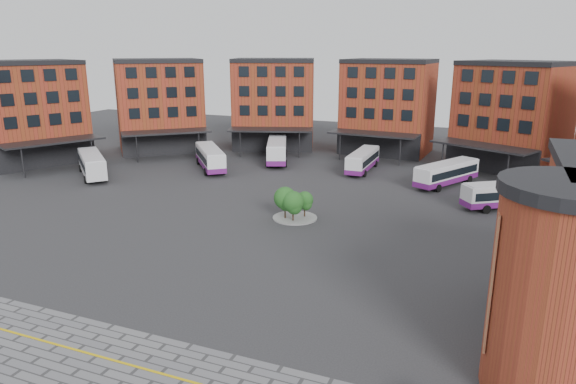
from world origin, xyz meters
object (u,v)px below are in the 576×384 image
at_px(bus_a, 92,163).
at_px(tree_island, 292,202).
at_px(bus_b, 210,158).
at_px(bus_f, 509,195).
at_px(bus_d, 363,160).
at_px(bus_e, 447,173).
at_px(bus_c, 277,150).

bearing_deg(bus_a, tree_island, -60.19).
xyz_separation_m(tree_island, bus_b, (-18.61, 15.93, -0.14)).
bearing_deg(tree_island, bus_f, 31.60).
relative_size(tree_island, bus_d, 0.44).
distance_m(bus_a, bus_d, 35.88).
xyz_separation_m(bus_b, bus_e, (31.19, 3.28, -0.09)).
distance_m(bus_d, bus_e, 11.94).
height_order(bus_b, bus_e, bus_b).
height_order(tree_island, bus_f, tree_island).
bearing_deg(bus_b, bus_f, -45.81).
distance_m(tree_island, bus_c, 26.87).
bearing_deg(bus_a, bus_b, -10.32).
distance_m(bus_b, bus_c, 10.42).
distance_m(tree_island, bus_d, 22.87).
distance_m(bus_c, bus_f, 33.76).
bearing_deg(bus_f, bus_b, -130.26).
distance_m(bus_b, bus_f, 38.31).
relative_size(bus_b, bus_f, 1.05).
height_order(tree_island, bus_c, bus_c).
relative_size(bus_b, bus_e, 0.98).
relative_size(bus_c, bus_f, 1.25).
bearing_deg(bus_e, bus_b, -145.68).
bearing_deg(tree_island, bus_d, 86.99).
relative_size(bus_d, bus_f, 1.05).
height_order(tree_island, bus_b, tree_island).
relative_size(tree_island, bus_e, 0.43).
bearing_deg(bus_b, bus_c, 11.02).
bearing_deg(bus_f, bus_c, -145.23).
height_order(bus_a, bus_c, bus_c).
distance_m(bus_a, bus_f, 50.53).
relative_size(bus_d, bus_e, 0.98).
bearing_deg(bus_f, bus_a, -118.09).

